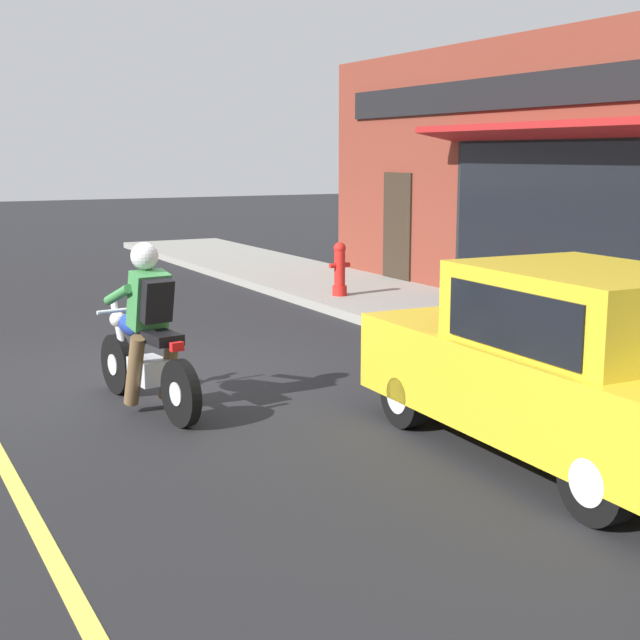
% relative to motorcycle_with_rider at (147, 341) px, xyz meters
% --- Properties ---
extents(ground_plane, '(80.00, 80.00, 0.00)m').
position_rel_motorcycle_with_rider_xyz_m(ground_plane, '(0.30, 1.07, -0.68)').
color(ground_plane, black).
extents(sidewalk_curb, '(2.60, 22.00, 0.14)m').
position_rel_motorcycle_with_rider_xyz_m(sidewalk_curb, '(5.28, 4.07, -0.61)').
color(sidewalk_curb, gray).
rests_on(sidewalk_curb, ground).
extents(storefront_building, '(1.25, 10.08, 4.20)m').
position_rel_motorcycle_with_rider_xyz_m(storefront_building, '(6.81, 2.98, 1.43)').
color(storefront_building, maroon).
rests_on(storefront_building, ground).
extents(motorcycle_with_rider, '(0.65, 2.01, 1.62)m').
position_rel_motorcycle_with_rider_xyz_m(motorcycle_with_rider, '(0.00, 0.00, 0.00)').
color(motorcycle_with_rider, black).
rests_on(motorcycle_with_rider, ground).
extents(car_hatchback, '(1.74, 3.82, 1.57)m').
position_rel_motorcycle_with_rider_xyz_m(car_hatchback, '(2.56, -2.91, 0.09)').
color(car_hatchback, black).
rests_on(car_hatchback, ground).
extents(fire_hydrant, '(0.36, 0.24, 0.88)m').
position_rel_motorcycle_with_rider_xyz_m(fire_hydrant, '(4.64, 4.53, -0.11)').
color(fire_hydrant, red).
rests_on(fire_hydrant, sidewalk_curb).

